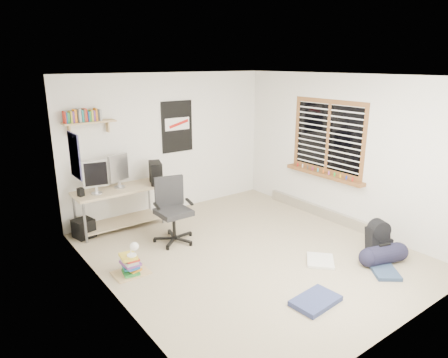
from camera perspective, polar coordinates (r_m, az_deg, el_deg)
floor at (r=5.93m, az=3.60°, el=-10.48°), size 4.00×4.50×0.01m
ceiling at (r=5.29m, az=4.10°, el=14.55°), size 4.00×4.50×0.01m
back_wall at (r=7.29m, az=-7.74°, el=5.01°), size 4.00×0.01×2.50m
left_wall at (r=4.50m, az=-16.07°, el=-2.70°), size 0.01×4.50×2.50m
right_wall at (r=6.91m, az=16.64°, el=3.84°), size 0.01×4.50×2.50m
desk at (r=6.85m, az=-14.68°, el=-3.85°), size 1.57×1.14×0.66m
monitor_left at (r=6.48m, az=-17.84°, el=-0.62°), size 0.39×0.17×0.41m
monitor_right at (r=6.70m, az=-14.78°, el=0.27°), size 0.40×0.24×0.43m
pc_tower at (r=6.82m, az=-9.73°, el=0.73°), size 0.30×0.43×0.40m
keyboard at (r=6.55m, az=-17.09°, el=-2.15°), size 0.46×0.23×0.02m
speaker_left at (r=6.49m, az=-19.77°, el=-1.93°), size 0.11×0.11×0.17m
speaker_right at (r=6.70m, az=-9.99°, el=-0.56°), size 0.11×0.11×0.18m
office_chair at (r=6.12m, az=-7.22°, el=-4.63°), size 0.79×0.79×1.00m
wall_shelf at (r=6.53m, az=-18.69°, el=7.70°), size 0.80×0.22×0.24m
poster_back_wall at (r=7.29m, az=-6.70°, el=7.44°), size 0.62×0.03×0.92m
poster_left_wall at (r=5.54m, az=-20.56°, el=3.14°), size 0.02×0.42×0.60m
window at (r=7.01m, az=14.55°, el=5.84°), size 0.10×1.50×1.26m
baseboard_heater at (r=7.38m, az=13.82°, el=-4.59°), size 0.08×2.50×0.18m
backpack at (r=6.23m, az=21.09°, el=-8.15°), size 0.37×0.34×0.40m
duffel_bag at (r=5.98m, az=21.86°, el=-9.92°), size 0.33×0.33×0.52m
tshirt at (r=5.81m, az=13.60°, el=-11.27°), size 0.55×0.55×0.04m
jeans_a at (r=4.91m, az=12.94°, el=-16.60°), size 0.59×0.40×0.06m
jeans_b at (r=5.77m, az=22.01°, el=-12.21°), size 0.49×0.51×0.05m
book_stack at (r=5.46m, az=-13.24°, el=-11.60°), size 0.49×0.41×0.31m
desk_lamp at (r=5.35m, az=-13.12°, el=-9.45°), size 0.16×0.22×0.21m
subwoofer at (r=6.72m, az=-19.40°, el=-6.71°), size 0.33×0.33×0.31m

